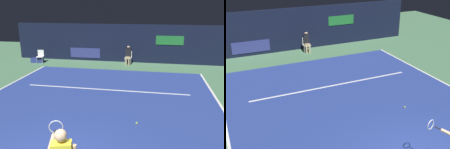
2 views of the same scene
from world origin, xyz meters
TOP-DOWN VIEW (x-y plane):
  - ground_plane at (0.00, 4.53)m, footprint 30.58×30.58m
  - court_surface at (0.00, 4.53)m, footprint 9.82×11.07m
  - line_sideline_left at (4.86, 4.53)m, footprint 0.10×11.07m
  - line_sideline_right at (-4.86, 4.53)m, footprint 0.10×11.07m
  - line_service at (0.00, 6.47)m, footprint 7.66×0.10m
  - back_wall at (-0.00, 12.51)m, footprint 15.66×0.33m
  - line_judge_on_chair at (0.46, 11.61)m, footprint 0.46×0.55m
  - tennis_ball at (1.73, 3.40)m, footprint 0.07×0.07m

SIDE VIEW (x-z plane):
  - ground_plane at x=0.00m, z-range 0.00..0.00m
  - court_surface at x=0.00m, z-range 0.00..0.01m
  - line_sideline_left at x=4.86m, z-range 0.01..0.02m
  - line_sideline_right at x=-4.86m, z-range 0.01..0.02m
  - line_service at x=0.00m, z-range 0.01..0.02m
  - tennis_ball at x=1.73m, z-range 0.01..0.08m
  - line_judge_on_chair at x=0.46m, z-range 0.03..1.35m
  - back_wall at x=0.00m, z-range 0.00..2.60m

